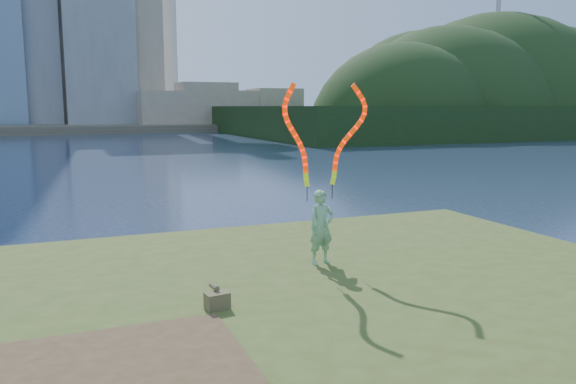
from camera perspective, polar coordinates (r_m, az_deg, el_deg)
name	(u,v)px	position (r m, az deg, el deg)	size (l,w,h in m)	color
ground	(225,320)	(10.76, -6.45, -12.80)	(320.00, 320.00, 0.00)	#1A2741
grassy_knoll	(267,352)	(8.61, -2.19, -15.96)	(20.00, 18.00, 0.80)	#3A4B1A
dirt_patch	(116,376)	(7.19, -17.08, -17.43)	(3.20, 3.00, 0.02)	#47331E
far_shore	(76,126)	(104.75, -20.76, 6.28)	(320.00, 40.00, 1.20)	#4A4536
wooded_hill	(490,131)	(93.45, 19.79, 5.84)	(78.00, 50.00, 63.00)	black
woman_with_ribbons	(321,193)	(11.13, 3.38, -0.07)	(1.98, 0.46, 3.89)	#146520
canvas_bag	(217,300)	(8.98, -7.22, -10.80)	(0.39, 0.44, 0.35)	#484427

